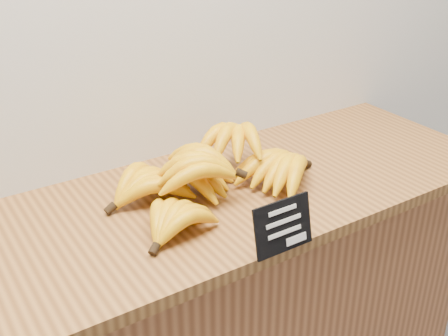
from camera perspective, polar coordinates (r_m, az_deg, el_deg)
counter_top at (r=1.34m, az=-1.16°, el=-3.20°), size 1.52×0.54×0.03m
chalkboard_sign at (r=1.12m, az=6.05°, el=-5.89°), size 0.13×0.03×0.11m
banana_pile at (r=1.31m, az=-1.30°, el=-0.62°), size 0.52×0.34×0.12m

